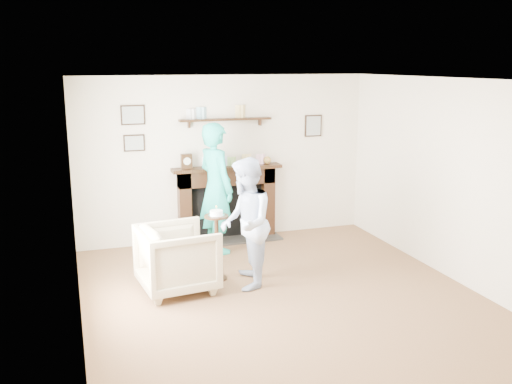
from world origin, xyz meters
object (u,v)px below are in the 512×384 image
pedestal_table (217,234)px  armchair (179,289)px  man (246,286)px  woman (217,251)px

pedestal_table → armchair: bearing=-160.8°
pedestal_table → man: bearing=-49.9°
man → pedestal_table: pedestal_table is taller
man → armchair: bearing=-84.2°
armchair → woman: size_ratio=0.47×
woman → man: bearing=162.0°
man → pedestal_table: bearing=-124.1°
woman → armchair: bearing=129.4°
man → woman: size_ratio=0.85×
man → woman: (0.00, 1.41, 0.00)m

